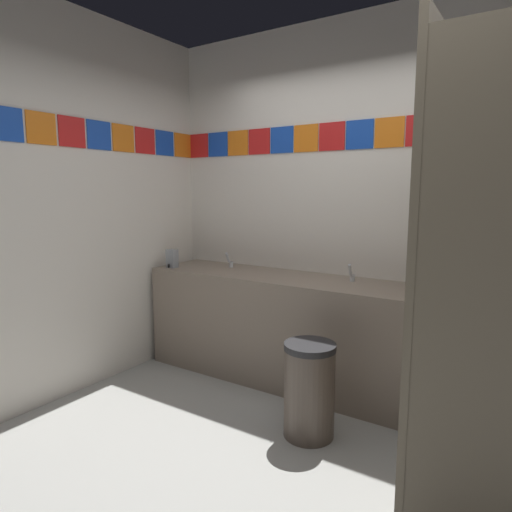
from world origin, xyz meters
TOP-DOWN VIEW (x-y plane):
  - ground_plane at (0.00, 0.00)m, footprint 7.95×7.95m
  - wall_back at (-0.00, 1.45)m, footprint 3.62×0.09m
  - wall_side at (-1.85, 0.00)m, footprint 0.09×2.82m
  - vanity_counter at (-0.63, 1.11)m, footprint 2.26×0.60m
  - faucet_left at (-1.19, 1.20)m, footprint 0.04×0.10m
  - faucet_right at (-0.06, 1.20)m, footprint 0.04×0.10m
  - soap_dispenser at (-1.63, 0.93)m, footprint 0.09×0.09m
  - stall_divider at (0.85, 0.36)m, footprint 0.92×1.57m
  - trash_bin at (-0.03, 0.45)m, footprint 0.32×0.32m

SIDE VIEW (x-z plane):
  - ground_plane at x=0.00m, z-range 0.00..0.00m
  - trash_bin at x=-0.03m, z-range 0.00..0.60m
  - vanity_counter at x=-0.63m, z-range 0.01..0.86m
  - faucet_left at x=-1.19m, z-range 0.84..0.98m
  - faucet_right at x=-0.06m, z-range 0.84..0.98m
  - soap_dispenser at x=-1.63m, z-range 0.86..1.02m
  - stall_divider at x=0.85m, z-range 0.00..2.22m
  - wall_side at x=-1.85m, z-range 0.00..2.85m
  - wall_back at x=0.00m, z-range 0.00..2.85m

